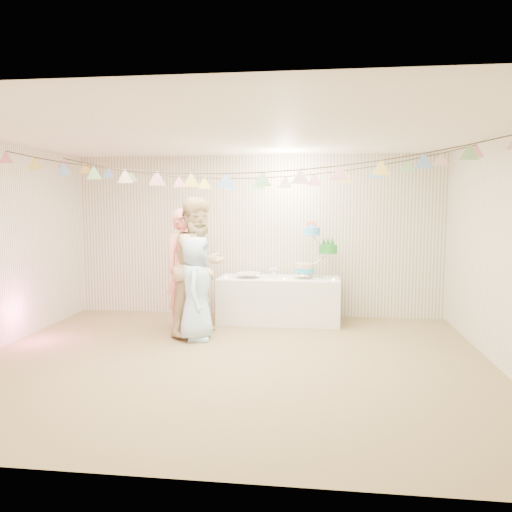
# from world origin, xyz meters

# --- Properties ---
(floor) EXTENTS (6.00, 6.00, 0.00)m
(floor) POSITION_xyz_m (0.00, 0.00, 0.00)
(floor) COLOR brown
(floor) RESTS_ON ground
(ceiling) EXTENTS (6.00, 6.00, 0.00)m
(ceiling) POSITION_xyz_m (0.00, 0.00, 2.60)
(ceiling) COLOR white
(ceiling) RESTS_ON ground
(back_wall) EXTENTS (6.00, 6.00, 0.00)m
(back_wall) POSITION_xyz_m (0.00, 2.50, 1.30)
(back_wall) COLOR silver
(back_wall) RESTS_ON ground
(front_wall) EXTENTS (6.00, 6.00, 0.00)m
(front_wall) POSITION_xyz_m (0.00, -2.50, 1.30)
(front_wall) COLOR silver
(front_wall) RESTS_ON ground
(right_wall) EXTENTS (5.00, 5.00, 0.00)m
(right_wall) POSITION_xyz_m (3.00, 0.00, 1.30)
(right_wall) COLOR silver
(right_wall) RESTS_ON ground
(table) EXTENTS (1.85, 0.74, 0.69)m
(table) POSITION_xyz_m (0.40, 2.01, 0.35)
(table) COLOR silver
(table) RESTS_ON floor
(cake_stand) EXTENTS (0.72, 0.42, 0.81)m
(cake_stand) POSITION_xyz_m (0.95, 2.06, 1.15)
(cake_stand) COLOR silver
(cake_stand) RESTS_ON table
(cake_bottom) EXTENTS (0.31, 0.31, 0.15)m
(cake_bottom) POSITION_xyz_m (0.80, 2.00, 0.84)
(cake_bottom) COLOR #2AA9C6
(cake_bottom) RESTS_ON cake_stand
(cake_middle) EXTENTS (0.27, 0.27, 0.22)m
(cake_middle) POSITION_xyz_m (1.13, 2.15, 1.11)
(cake_middle) COLOR #1C8025
(cake_middle) RESTS_ON cake_stand
(cake_top_tier) EXTENTS (0.25, 0.25, 0.19)m
(cake_top_tier) POSITION_xyz_m (0.89, 2.03, 1.38)
(cake_top_tier) COLOR #4FB4FA
(cake_top_tier) RESTS_ON cake_stand
(platter) EXTENTS (0.38, 0.38, 0.02)m
(platter) POSITION_xyz_m (-0.06, 1.96, 0.76)
(platter) COLOR white
(platter) RESTS_ON table
(posy) EXTENTS (0.13, 0.13, 0.15)m
(posy) POSITION_xyz_m (0.32, 2.06, 0.83)
(posy) COLOR white
(posy) RESTS_ON table
(person_adult_a) EXTENTS (0.74, 0.76, 1.76)m
(person_adult_a) POSITION_xyz_m (-0.91, 1.43, 0.88)
(person_adult_a) COLOR #FC8D84
(person_adult_a) RESTS_ON floor
(person_adult_b) EXTENTS (1.08, 1.16, 1.91)m
(person_adult_b) POSITION_xyz_m (-0.63, 1.15, 0.96)
(person_adult_b) COLOR tan
(person_adult_b) RESTS_ON floor
(person_child) EXTENTS (0.49, 0.71, 1.39)m
(person_child) POSITION_xyz_m (-0.61, 0.87, 0.69)
(person_child) COLOR #ACD6F3
(person_child) RESTS_ON floor
(bunting_back) EXTENTS (5.60, 1.10, 0.40)m
(bunting_back) POSITION_xyz_m (0.00, 1.10, 2.35)
(bunting_back) COLOR pink
(bunting_back) RESTS_ON ceiling
(bunting_front) EXTENTS (5.60, 0.90, 0.36)m
(bunting_front) POSITION_xyz_m (0.00, -0.20, 2.32)
(bunting_front) COLOR #72A5E5
(bunting_front) RESTS_ON ceiling
(tealight_0) EXTENTS (0.04, 0.04, 0.03)m
(tealight_0) POSITION_xyz_m (-0.40, 1.86, 0.71)
(tealight_0) COLOR #FFD88C
(tealight_0) RESTS_ON table
(tealight_1) EXTENTS (0.04, 0.04, 0.03)m
(tealight_1) POSITION_xyz_m (0.05, 2.19, 0.71)
(tealight_1) COLOR #FFD88C
(tealight_1) RESTS_ON table
(tealight_2) EXTENTS (0.04, 0.04, 0.03)m
(tealight_2) POSITION_xyz_m (0.50, 1.79, 0.71)
(tealight_2) COLOR #FFD88C
(tealight_2) RESTS_ON table
(tealight_3) EXTENTS (0.04, 0.04, 0.03)m
(tealight_3) POSITION_xyz_m (0.75, 2.23, 0.71)
(tealight_3) COLOR #FFD88C
(tealight_3) RESTS_ON table
(tealight_4) EXTENTS (0.04, 0.04, 0.03)m
(tealight_4) POSITION_xyz_m (1.22, 1.83, 0.71)
(tealight_4) COLOR #FFD88C
(tealight_4) RESTS_ON table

